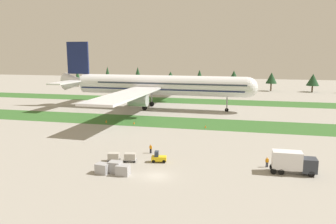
% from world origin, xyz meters
% --- Properties ---
extents(ground_plane, '(400.00, 400.00, 0.00)m').
position_xyz_m(ground_plane, '(0.00, 0.00, 0.00)').
color(ground_plane, gray).
extents(grass_strip_near, '(320.00, 14.45, 0.01)m').
position_xyz_m(grass_strip_near, '(0.00, 39.62, 0.00)').
color(grass_strip_near, '#336028').
rests_on(grass_strip_near, ground).
extents(grass_strip_far, '(320.00, 14.45, 0.01)m').
position_xyz_m(grass_strip_far, '(0.00, 80.53, 0.00)').
color(grass_strip_far, '#336028').
rests_on(grass_strip_far, ground).
extents(airliner, '(68.00, 83.36, 22.69)m').
position_xyz_m(airliner, '(-16.78, 60.14, 8.13)').
color(airliner, white).
rests_on(airliner, ground).
extents(baggage_tug, '(2.79, 1.73, 1.97)m').
position_xyz_m(baggage_tug, '(-1.33, 6.40, 0.81)').
color(baggage_tug, yellow).
rests_on(baggage_tug, ground).
extents(cargo_dolly_lead, '(2.43, 1.86, 1.55)m').
position_xyz_m(cargo_dolly_lead, '(-6.28, 5.53, 0.92)').
color(cargo_dolly_lead, '#A3A3A8').
rests_on(cargo_dolly_lead, ground).
extents(cargo_dolly_second, '(2.43, 1.86, 1.55)m').
position_xyz_m(cargo_dolly_second, '(-9.13, 5.03, 0.92)').
color(cargo_dolly_second, '#A3A3A8').
rests_on(cargo_dolly_second, ground).
extents(catering_truck, '(6.96, 2.31, 3.58)m').
position_xyz_m(catering_truck, '(20.78, 5.91, 1.95)').
color(catering_truck, '#2D333D').
rests_on(catering_truck, ground).
extents(ground_crew_marshaller, '(0.56, 0.36, 1.74)m').
position_xyz_m(ground_crew_marshaller, '(17.04, 8.05, 0.95)').
color(ground_crew_marshaller, black).
rests_on(ground_crew_marshaller, ground).
extents(ground_crew_loader, '(0.54, 0.36, 1.74)m').
position_xyz_m(ground_crew_loader, '(-4.10, 11.11, 0.95)').
color(ground_crew_loader, black).
rests_on(ground_crew_loader, ground).
extents(uld_container_0, '(2.19, 1.85, 1.61)m').
position_xyz_m(uld_container_0, '(-8.66, -0.79, 0.81)').
color(uld_container_0, '#A3A3A8').
rests_on(uld_container_0, ground).
extents(uld_container_1, '(2.00, 1.60, 1.63)m').
position_xyz_m(uld_container_1, '(-5.20, -0.81, 0.81)').
color(uld_container_1, '#A3A3A8').
rests_on(uld_container_1, ground).
extents(uld_container_2, '(2.09, 1.71, 1.79)m').
position_xyz_m(uld_container_2, '(-6.85, 0.07, 0.90)').
color(uld_container_2, '#A3A3A8').
rests_on(uld_container_2, ground).
extents(taxiway_marker_0, '(0.44, 0.44, 0.65)m').
position_xyz_m(taxiway_marker_0, '(3.65, 34.91, 0.32)').
color(taxiway_marker_0, orange).
rests_on(taxiway_marker_0, ground).
extents(taxiway_marker_1, '(0.44, 0.44, 0.70)m').
position_xyz_m(taxiway_marker_1, '(-23.74, 35.24, 0.35)').
color(taxiway_marker_1, orange).
rests_on(taxiway_marker_1, ground).
extents(taxiway_marker_2, '(0.44, 0.44, 0.62)m').
position_xyz_m(taxiway_marker_2, '(-15.70, 35.25, 0.31)').
color(taxiway_marker_2, orange).
rests_on(taxiway_marker_2, ground).
extents(distant_tree_line, '(162.95, 9.49, 11.40)m').
position_xyz_m(distant_tree_line, '(7.08, 122.89, 6.64)').
color(distant_tree_line, '#4C3823').
rests_on(distant_tree_line, ground).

